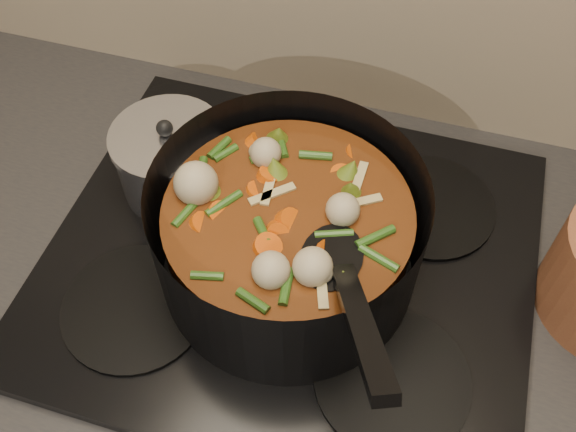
# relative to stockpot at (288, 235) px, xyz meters

# --- Properties ---
(counter) EXTENTS (2.64, 0.64, 0.91)m
(counter) POSITION_rel_stockpot_xyz_m (-0.00, 0.02, -0.55)
(counter) COLOR brown
(counter) RESTS_ON ground
(stovetop) EXTENTS (0.62, 0.54, 0.03)m
(stovetop) POSITION_rel_stockpot_xyz_m (-0.00, 0.02, -0.08)
(stovetop) COLOR black
(stovetop) RESTS_ON counter
(stockpot) EXTENTS (0.37, 0.42, 0.23)m
(stockpot) POSITION_rel_stockpot_xyz_m (0.00, 0.00, 0.00)
(stockpot) COLOR black
(stockpot) RESTS_ON stovetop
(saucepan) EXTENTS (0.15, 0.15, 0.12)m
(saucepan) POSITION_rel_stockpot_xyz_m (-0.19, 0.09, -0.02)
(saucepan) COLOR silver
(saucepan) RESTS_ON stovetop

